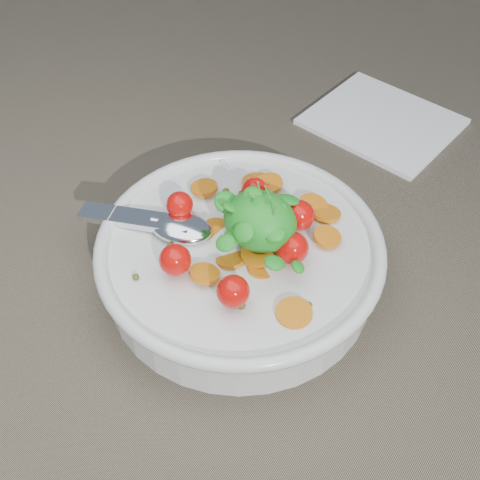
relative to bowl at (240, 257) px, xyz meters
The scene contains 3 objects.
ground 0.04m from the bowl, 142.08° to the left, with size 6.00×6.00×0.00m, color #726651.
bowl is the anchor object (origin of this frame).
napkin 0.28m from the bowl, 88.91° to the left, with size 0.15×0.13×0.01m, color white.
Camera 1 is at (0.21, -0.30, 0.41)m, focal length 45.00 mm.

